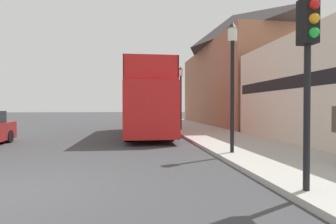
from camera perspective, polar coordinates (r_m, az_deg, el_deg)
name	(u,v)px	position (r m, az deg, el deg)	size (l,w,h in m)	color
ground_plane	(106,125)	(26.62, -13.28, -2.72)	(144.00, 144.00, 0.00)	#3D3D3F
sidewalk	(185,125)	(24.01, 3.69, -2.92)	(3.98, 108.00, 0.14)	#ADAAA3
brick_terrace_rear	(232,70)	(26.77, 13.83, 8.83)	(6.00, 16.80, 10.75)	#9E664C
tour_bus	(147,105)	(16.26, -4.66, 1.59)	(2.67, 9.67, 4.09)	red
parked_car_ahead_of_bus	(151,119)	(23.05, -3.69, -1.51)	(1.90, 4.13, 1.50)	navy
traffic_signal	(308,50)	(5.68, 28.25, 11.80)	(0.28, 0.42, 3.61)	black
lamp_post_nearest	(232,62)	(9.53, 13.84, 10.45)	(0.35, 0.35, 4.54)	black
lamp_post_second	(181,86)	(18.68, 2.80, 5.69)	(0.35, 0.35, 4.47)	black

